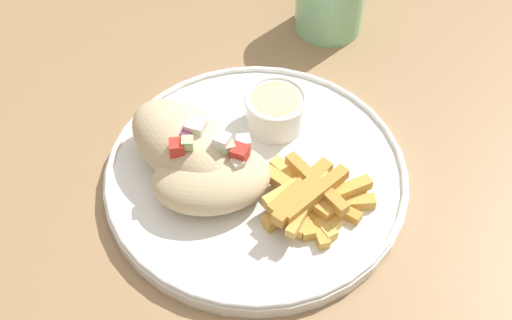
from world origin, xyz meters
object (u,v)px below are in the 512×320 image
at_px(sauce_ramekin, 280,109).
at_px(fries_pile, 315,199).
at_px(plate, 256,176).
at_px(pita_sandwich_near, 217,178).
at_px(pita_sandwich_far, 189,145).

bearing_deg(sauce_ramekin, fries_pile, -74.01).
relative_size(plate, fries_pile, 2.78).
bearing_deg(fries_pile, pita_sandwich_near, 169.62).
bearing_deg(plate, pita_sandwich_far, 170.11).
distance_m(pita_sandwich_near, pita_sandwich_far, 0.04).
height_order(pita_sandwich_near, pita_sandwich_far, pita_sandwich_far).
bearing_deg(plate, fries_pile, -36.56).
xyz_separation_m(plate, fries_pile, (0.05, -0.04, 0.02)).
distance_m(pita_sandwich_far, fries_pile, 0.13).
bearing_deg(pita_sandwich_near, sauce_ramekin, 47.12).
bearing_deg(fries_pile, sauce_ramekin, 105.99).
distance_m(plate, pita_sandwich_near, 0.05).
bearing_deg(pita_sandwich_far, plate, 36.85).
bearing_deg(pita_sandwich_near, pita_sandwich_far, 119.41).
distance_m(plate, pita_sandwich_far, 0.07).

